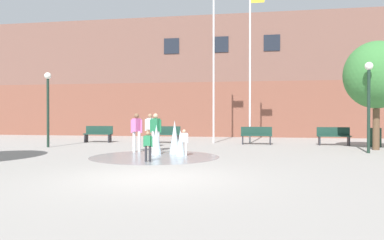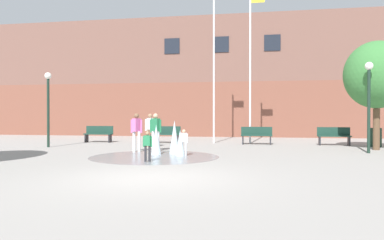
% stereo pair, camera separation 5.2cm
% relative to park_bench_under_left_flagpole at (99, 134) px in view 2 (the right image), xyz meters
% --- Properties ---
extents(ground_plane, '(100.00, 100.00, 0.00)m').
position_rel_park_bench_under_left_flagpole_xyz_m(ground_plane, '(6.26, -11.09, -0.48)').
color(ground_plane, gray).
extents(library_building, '(36.00, 6.05, 8.57)m').
position_rel_park_bench_under_left_flagpole_xyz_m(library_building, '(6.26, 9.33, 3.81)').
color(library_building, brown).
rests_on(library_building, ground).
extents(splash_fountain, '(4.70, 4.70, 1.31)m').
position_rel_park_bench_under_left_flagpole_xyz_m(splash_fountain, '(5.38, -5.99, -0.04)').
color(splash_fountain, gray).
rests_on(splash_fountain, ground).
extents(park_bench_under_left_flagpole, '(1.60, 0.44, 0.91)m').
position_rel_park_bench_under_left_flagpole_xyz_m(park_bench_under_left_flagpole, '(0.00, 0.00, 0.00)').
color(park_bench_under_left_flagpole, '#28282D').
rests_on(park_bench_under_left_flagpole, ground).
extents(park_bench_center, '(1.60, 0.44, 0.91)m').
position_rel_park_bench_under_left_flagpole_xyz_m(park_bench_center, '(3.85, 0.11, 0.00)').
color(park_bench_center, '#28282D').
rests_on(park_bench_center, ground).
extents(park_bench_under_right_flagpole, '(1.60, 0.44, 0.91)m').
position_rel_park_bench_under_left_flagpole_xyz_m(park_bench_under_right_flagpole, '(8.74, -0.09, 0.00)').
color(park_bench_under_right_flagpole, '#28282D').
rests_on(park_bench_under_right_flagpole, ground).
extents(park_bench_far_right, '(1.60, 0.44, 0.91)m').
position_rel_park_bench_under_left_flagpole_xyz_m(park_bench_far_right, '(12.58, 0.02, 0.00)').
color(park_bench_far_right, '#28282D').
rests_on(park_bench_far_right, ground).
extents(adult_watching, '(0.50, 0.33, 1.59)m').
position_rel_park_bench_under_left_flagpole_xyz_m(adult_watching, '(4.55, -4.46, 0.45)').
color(adult_watching, silver).
rests_on(adult_watching, ground).
extents(teen_by_trashcan, '(0.50, 0.39, 1.59)m').
position_rel_park_bench_under_left_flagpole_xyz_m(teen_by_trashcan, '(3.85, -4.89, 0.45)').
color(teen_by_trashcan, silver).
rests_on(teen_by_trashcan, ground).
extents(adult_in_red, '(0.50, 0.39, 1.59)m').
position_rel_park_bench_under_left_flagpole_xyz_m(adult_in_red, '(3.77, -2.64, 0.45)').
color(adult_in_red, '#89755B').
rests_on(adult_in_red, ground).
extents(child_in_fountain, '(0.31, 0.14, 0.99)m').
position_rel_park_bench_under_left_flagpole_xyz_m(child_in_fountain, '(5.28, -8.05, 0.10)').
color(child_in_fountain, '#28282D').
rests_on(child_in_fountain, ground).
extents(child_running, '(0.31, 0.23, 0.99)m').
position_rel_park_bench_under_left_flagpole_xyz_m(child_running, '(6.11, -6.14, 0.10)').
color(child_running, silver).
rests_on(child_running, ground).
extents(flagpole_left, '(0.80, 0.10, 8.94)m').
position_rel_park_bench_under_left_flagpole_xyz_m(flagpole_left, '(6.46, 0.53, 4.24)').
color(flagpole_left, silver).
rests_on(flagpole_left, ground).
extents(flagpole_right, '(0.80, 0.10, 8.36)m').
position_rel_park_bench_under_left_flagpole_xyz_m(flagpole_right, '(8.42, 0.53, 3.95)').
color(flagpole_right, silver).
rests_on(flagpole_right, ground).
extents(lamp_post_left_lane, '(0.32, 0.32, 3.54)m').
position_rel_park_bench_under_left_flagpole_xyz_m(lamp_post_left_lane, '(-0.97, -3.50, 1.86)').
color(lamp_post_left_lane, '#192D23').
rests_on(lamp_post_left_lane, ground).
extents(lamp_post_right_lane, '(0.32, 0.32, 3.63)m').
position_rel_park_bench_under_left_flagpole_xyz_m(lamp_post_right_lane, '(13.15, -3.87, 1.91)').
color(lamp_post_right_lane, '#192D23').
rests_on(lamp_post_right_lane, ground).
extents(trash_can, '(0.56, 0.56, 0.90)m').
position_rel_park_bench_under_left_flagpole_xyz_m(trash_can, '(14.36, -0.56, -0.03)').
color(trash_can, '#193323').
rests_on(trash_can, ground).
extents(street_tree_near_building, '(2.76, 2.76, 4.74)m').
position_rel_park_bench_under_left_flagpole_xyz_m(street_tree_near_building, '(13.89, -2.31, 2.78)').
color(street_tree_near_building, brown).
rests_on(street_tree_near_building, ground).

